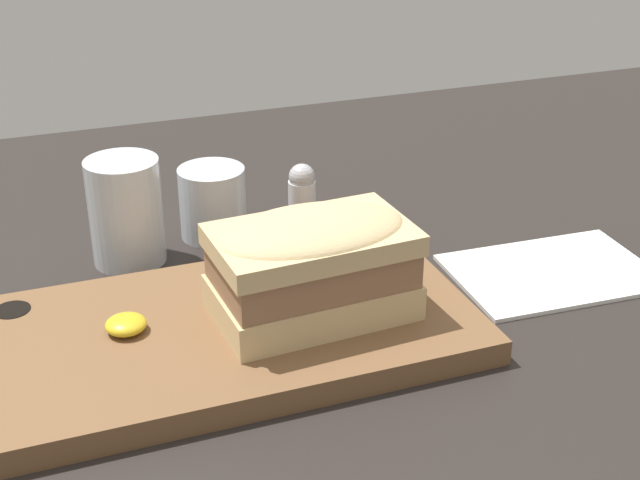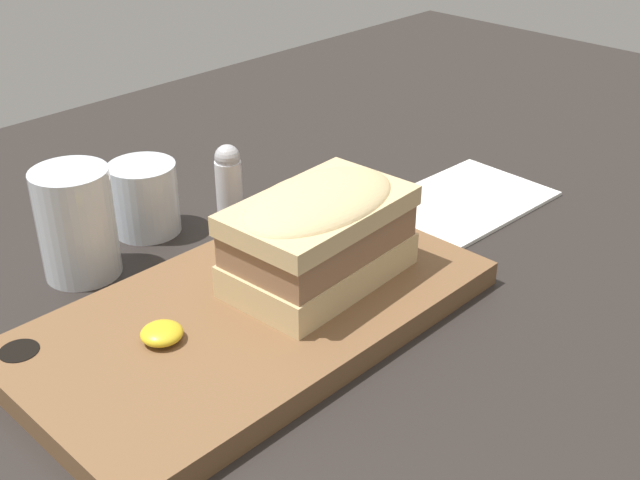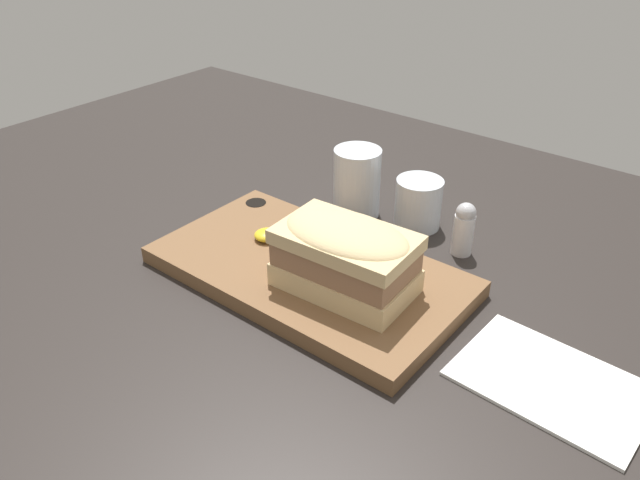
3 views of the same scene
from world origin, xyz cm
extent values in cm
cube|color=#282321|center=(0.00, 0.00, 1.00)|extent=(176.23, 109.29, 2.00)
cube|color=brown|center=(-9.32, -1.91, 3.05)|extent=(38.19, 21.00, 2.10)
cylinder|color=black|center=(-25.47, 5.65, 3.63)|extent=(2.94, 2.94, 1.05)
cube|color=#DBBC84|center=(-2.95, -3.07, 5.50)|extent=(15.88, 10.20, 2.80)
cube|color=#936B4C|center=(-2.95, -3.07, 8.31)|extent=(15.25, 9.79, 2.82)
cube|color=#DBBC84|center=(-2.95, -3.07, 10.56)|extent=(15.88, 10.20, 1.68)
ellipsoid|color=#DBBC84|center=(-2.95, -3.07, 11.26)|extent=(15.57, 9.99, 2.52)
ellipsoid|color=gold|center=(-17.36, -0.80, 4.73)|extent=(3.19, 3.19, 1.28)
cylinder|color=silver|center=(-14.53, 15.22, 7.01)|extent=(6.75, 6.75, 10.02)
cylinder|color=silver|center=(-14.53, 15.22, 4.45)|extent=(5.94, 5.94, 4.51)
cylinder|color=silver|center=(-5.80, 17.78, 5.52)|extent=(6.53, 6.53, 7.04)
cylinder|color=#470A14|center=(-5.80, 17.78, 5.13)|extent=(5.88, 5.88, 5.86)
cube|color=white|center=(21.06, -1.02, 2.20)|extent=(18.59, 13.07, 0.40)
cylinder|color=white|center=(2.57, 15.15, 4.78)|extent=(2.72, 2.72, 5.57)
sphere|color=#B7B7BC|center=(2.57, 15.15, 8.04)|extent=(2.58, 2.58, 2.58)
camera|label=1|loc=(-23.69, -60.74, 40.70)|focal=50.00mm
camera|label=2|loc=(-43.98, -43.13, 39.64)|focal=45.00mm
camera|label=3|loc=(31.48, -50.63, 46.19)|focal=35.00mm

